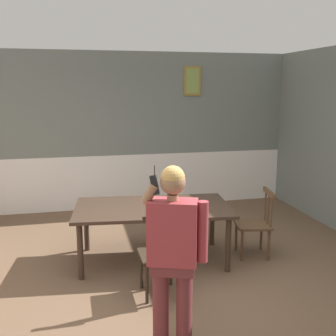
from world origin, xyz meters
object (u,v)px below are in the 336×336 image
at_px(chair_near_window, 160,255).
at_px(dining_table, 153,212).
at_px(chair_by_doorway, 255,223).
at_px(person_figure, 173,247).

bearing_deg(chair_near_window, dining_table, 83.43).
bearing_deg(chair_by_doorway, dining_table, 93.83).
bearing_deg(dining_table, chair_by_doorway, -6.29).
relative_size(chair_near_window, person_figure, 0.60).
bearing_deg(dining_table, chair_near_window, -95.91).
height_order(dining_table, chair_by_doorway, chair_by_doorway).
distance_m(dining_table, chair_by_doorway, 1.39).
height_order(chair_by_doorway, person_figure, person_figure).
bearing_deg(chair_by_doorway, chair_near_window, 127.88).
relative_size(dining_table, person_figure, 1.29).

